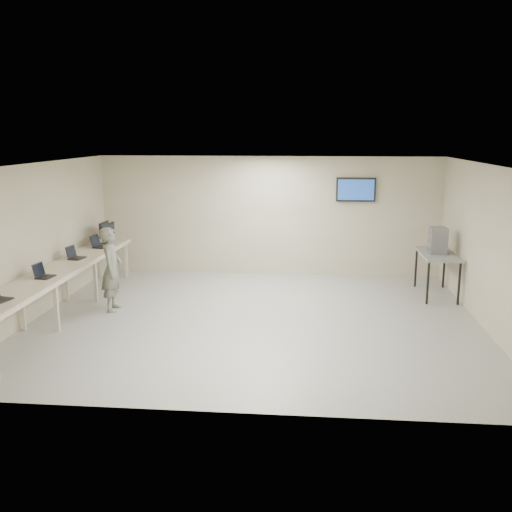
{
  "coord_description": "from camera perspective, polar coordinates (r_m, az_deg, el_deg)",
  "views": [
    {
      "loc": [
        0.93,
        -9.8,
        3.33
      ],
      "look_at": [
        0.0,
        0.2,
        1.15
      ],
      "focal_mm": 40.0,
      "sensor_mm": 36.0,
      "label": 1
    }
  ],
  "objects": [
    {
      "name": "workbench",
      "position": [
        11.08,
        -18.91,
        -1.49
      ],
      "size": [
        0.76,
        6.0,
        0.9
      ],
      "color": "beige",
      "rests_on": "ground"
    },
    {
      "name": "laptop_3",
      "position": [
        12.79,
        -15.48,
        1.16
      ],
      "size": [
        0.34,
        0.39,
        0.28
      ],
      "rotation": [
        0.0,
        0.0,
        -0.16
      ],
      "color": "black",
      "rests_on": "workbench"
    },
    {
      "name": "side_table",
      "position": [
        12.33,
        17.71,
        -0.05
      ],
      "size": [
        0.7,
        1.5,
        0.9
      ],
      "color": "gray",
      "rests_on": "ground"
    },
    {
      "name": "laptop_2",
      "position": [
        11.76,
        -17.69,
        0.06
      ],
      "size": [
        0.32,
        0.36,
        0.26
      ],
      "rotation": [
        0.0,
        0.0,
        -0.15
      ],
      "color": "black",
      "rests_on": "workbench"
    },
    {
      "name": "soldier",
      "position": [
        11.12,
        -14.23,
        -1.29
      ],
      "size": [
        0.44,
        0.62,
        1.6
      ],
      "primitive_type": "imported",
      "rotation": [
        0.0,
        0.0,
        1.67
      ],
      "color": "#606654",
      "rests_on": "ground"
    },
    {
      "name": "monitor_far",
      "position": [
        13.52,
        -14.34,
        2.57
      ],
      "size": [
        0.18,
        0.41,
        0.41
      ],
      "color": "black",
      "rests_on": "workbench"
    },
    {
      "name": "monitor_near",
      "position": [
        13.14,
        -14.94,
        2.47
      ],
      "size": [
        0.22,
        0.49,
        0.49
      ],
      "color": "black",
      "rests_on": "workbench"
    },
    {
      "name": "room",
      "position": [
        10.09,
        0.11,
        1.27
      ],
      "size": [
        8.01,
        7.01,
        2.81
      ],
      "color": "#A2A2A1",
      "rests_on": "ground"
    },
    {
      "name": "storage_bins",
      "position": [
        12.26,
        17.72,
        1.5
      ],
      "size": [
        0.34,
        0.38,
        0.54
      ],
      "color": "gray",
      "rests_on": "side_table"
    },
    {
      "name": "laptop_1",
      "position": [
        10.42,
        -20.57,
        -1.68
      ],
      "size": [
        0.3,
        0.35,
        0.25
      ],
      "rotation": [
        0.0,
        0.0,
        -0.12
      ],
      "color": "black",
      "rests_on": "workbench"
    }
  ]
}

